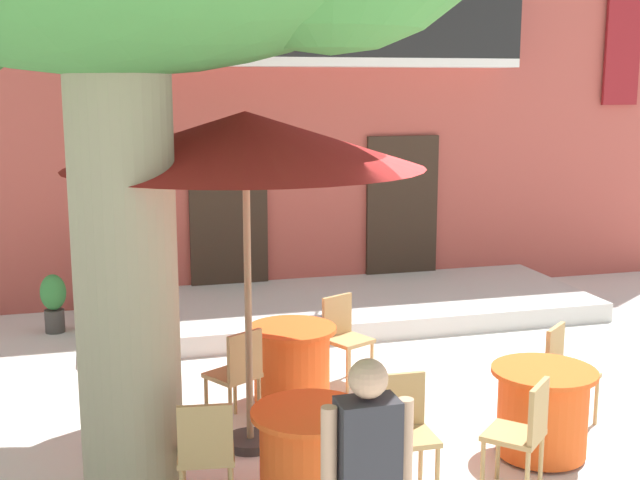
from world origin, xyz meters
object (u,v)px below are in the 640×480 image
(cafe_chair_middle_0, at_px, (206,451))
(cafe_umbrella, at_px, (245,141))
(cafe_chair_front_1, at_px, (565,369))
(cafe_table_near_tree, at_px, (292,363))
(cafe_chair_near_tree_0, at_px, (238,371))
(cafe_chair_front_0, at_px, (524,430))
(cafe_table_front, at_px, (542,411))
(ground_planter_left, at_px, (54,300))
(cafe_chair_near_tree_1, at_px, (344,333))
(pedestrian_mid_plaza, at_px, (367,480))
(cafe_table_middle, at_px, (310,458))
(cafe_chair_middle_1, at_px, (405,426))

(cafe_chair_middle_0, bearing_deg, cafe_umbrella, 65.18)
(cafe_chair_middle_0, distance_m, cafe_chair_front_1, 3.46)
(cafe_table_near_tree, height_order, cafe_chair_near_tree_0, cafe_chair_near_tree_0)
(cafe_chair_near_tree_0, relative_size, cafe_chair_front_0, 1.00)
(cafe_table_near_tree, distance_m, cafe_table_front, 2.43)
(cafe_chair_near_tree_0, height_order, cafe_chair_front_0, same)
(cafe_chair_middle_0, bearing_deg, ground_planter_left, 103.50)
(cafe_chair_near_tree_1, bearing_deg, cafe_chair_middle_0, -125.95)
(cafe_table_near_tree, xyz_separation_m, pedestrian_mid_plaza, (-0.39, -3.45, 0.52))
(ground_planter_left, bearing_deg, cafe_chair_middle_0, -76.50)
(cafe_chair_near_tree_0, xyz_separation_m, cafe_umbrella, (0.03, -0.44, 2.08))
(cafe_chair_near_tree_1, bearing_deg, ground_planter_left, 138.23)
(cafe_umbrella, distance_m, ground_planter_left, 4.82)
(cafe_chair_near_tree_1, relative_size, ground_planter_left, 1.23)
(cafe_chair_front_0, bearing_deg, pedestrian_mid_plaza, -144.40)
(cafe_table_middle, distance_m, cafe_umbrella, 2.51)
(ground_planter_left, bearing_deg, cafe_chair_front_0, -56.31)
(cafe_umbrella, bearing_deg, cafe_chair_near_tree_0, 93.42)
(pedestrian_mid_plaza, bearing_deg, cafe_chair_middle_1, 61.47)
(cafe_table_front, distance_m, ground_planter_left, 6.24)
(cafe_chair_middle_0, bearing_deg, cafe_table_middle, -1.87)
(cafe_chair_middle_1, height_order, cafe_chair_front_1, same)
(pedestrian_mid_plaza, bearing_deg, cafe_chair_front_0, 35.60)
(cafe_chair_front_1, bearing_deg, cafe_chair_near_tree_1, 135.68)
(cafe_table_middle, bearing_deg, cafe_chair_front_0, -8.67)
(cafe_table_middle, relative_size, cafe_chair_front_0, 0.95)
(cafe_chair_near_tree_1, xyz_separation_m, cafe_chair_middle_1, (-0.24, -2.38, 0.00))
(cafe_table_near_tree, distance_m, cafe_chair_near_tree_0, 0.77)
(cafe_table_near_tree, xyz_separation_m, cafe_chair_near_tree_1, (0.64, 0.39, 0.14))
(cafe_chair_near_tree_1, relative_size, cafe_table_front, 1.05)
(cafe_table_near_tree, relative_size, ground_planter_left, 1.17)
(cafe_chair_near_tree_1, height_order, pedestrian_mid_plaza, pedestrian_mid_plaza)
(cafe_table_front, xyz_separation_m, cafe_chair_front_0, (-0.49, -0.57, 0.14))
(cafe_chair_near_tree_0, distance_m, cafe_chair_front_1, 2.95)
(cafe_chair_front_0, distance_m, cafe_chair_front_1, 1.51)
(cafe_table_middle, relative_size, cafe_chair_middle_0, 0.95)
(cafe_chair_near_tree_0, distance_m, cafe_chair_middle_0, 1.65)
(cafe_table_near_tree, bearing_deg, pedestrian_mid_plaza, -96.53)
(cafe_chair_middle_0, distance_m, ground_planter_left, 5.20)
(cafe_chair_front_1, bearing_deg, cafe_chair_near_tree_0, 165.61)
(pedestrian_mid_plaza, bearing_deg, ground_planter_left, 106.52)
(cafe_chair_middle_0, height_order, cafe_chair_front_1, same)
(cafe_chair_near_tree_1, relative_size, cafe_chair_middle_1, 1.00)
(cafe_chair_middle_1, bearing_deg, cafe_table_near_tree, 101.40)
(cafe_chair_middle_0, xyz_separation_m, cafe_umbrella, (0.52, 1.13, 2.08))
(cafe_table_middle, relative_size, cafe_umbrella, 0.30)
(cafe_chair_front_0, distance_m, pedestrian_mid_plaza, 2.03)
(cafe_chair_near_tree_1, height_order, cafe_chair_middle_1, same)
(cafe_chair_middle_0, bearing_deg, cafe_chair_middle_1, 1.29)
(cafe_chair_middle_1, relative_size, cafe_table_front, 1.05)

